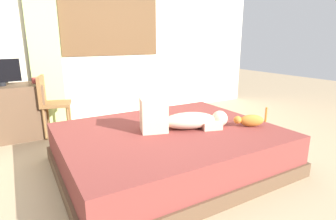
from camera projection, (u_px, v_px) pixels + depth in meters
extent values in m
plane|color=tan|center=(162.00, 166.00, 2.93)|extent=(16.00, 16.00, 0.00)
cube|color=beige|center=(96.00, 32.00, 4.41)|extent=(6.40, 0.12, 2.90)
cube|color=brown|center=(111.00, 19.00, 4.42)|extent=(1.65, 0.02, 1.18)
cube|color=white|center=(111.00, 19.00, 4.41)|extent=(1.57, 0.02, 1.10)
cube|color=brown|center=(169.00, 161.00, 2.90)|extent=(2.23, 1.80, 0.14)
cube|color=brown|center=(169.00, 142.00, 2.85)|extent=(2.16, 1.74, 0.29)
ellipsoid|color=#CCB299|center=(189.00, 121.00, 2.83)|extent=(0.61, 0.42, 0.17)
sphere|color=beige|center=(220.00, 118.00, 2.90)|extent=(0.17, 0.17, 0.17)
cube|color=beige|center=(154.00, 115.00, 2.72)|extent=(0.32, 0.31, 0.34)
cube|color=beige|center=(209.00, 123.00, 2.88)|extent=(0.27, 0.33, 0.08)
ellipsoid|color=#C67A2D|center=(252.00, 121.00, 2.89)|extent=(0.28, 0.22, 0.13)
sphere|color=#C67A2D|center=(238.00, 120.00, 2.89)|extent=(0.08, 0.08, 0.08)
cylinder|color=#C67A2D|center=(266.00, 115.00, 2.88)|extent=(0.03, 0.03, 0.16)
cube|color=brown|center=(8.00, 113.00, 3.67)|extent=(0.90, 0.56, 0.74)
cylinder|color=black|center=(2.00, 84.00, 3.56)|extent=(0.10, 0.10, 0.05)
cube|color=black|center=(0.00, 71.00, 3.52)|extent=(0.48, 0.07, 0.30)
cylinder|color=#B23D38|center=(35.00, 80.00, 3.78)|extent=(0.08, 0.08, 0.08)
cylinder|color=brown|center=(70.00, 117.00, 4.01)|extent=(0.04, 0.04, 0.44)
cylinder|color=brown|center=(68.00, 123.00, 3.73)|extent=(0.04, 0.04, 0.44)
cylinder|color=brown|center=(48.00, 118.00, 3.94)|extent=(0.04, 0.04, 0.44)
cylinder|color=brown|center=(45.00, 124.00, 3.65)|extent=(0.04, 0.04, 0.44)
cube|color=brown|center=(56.00, 104.00, 3.77)|extent=(0.47, 0.47, 0.04)
cube|color=brown|center=(41.00, 90.00, 3.68)|extent=(0.14, 0.38, 0.38)
cube|color=#ADCC75|center=(45.00, 50.00, 3.98)|extent=(0.44, 0.06, 2.36)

